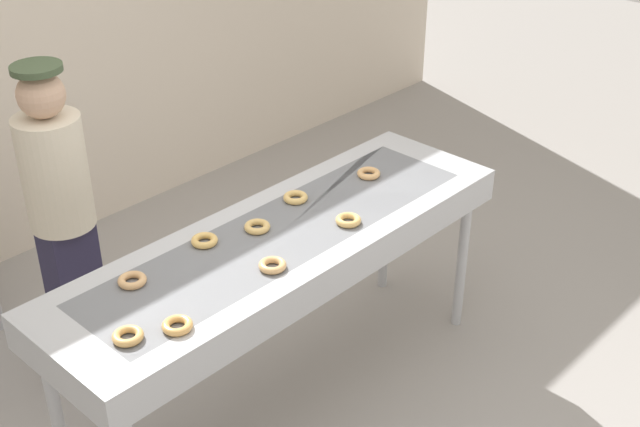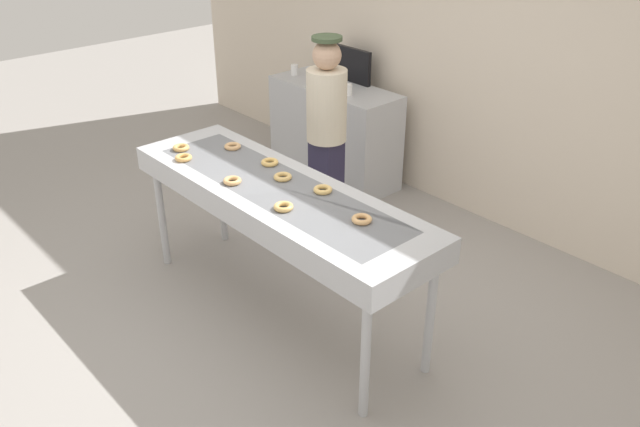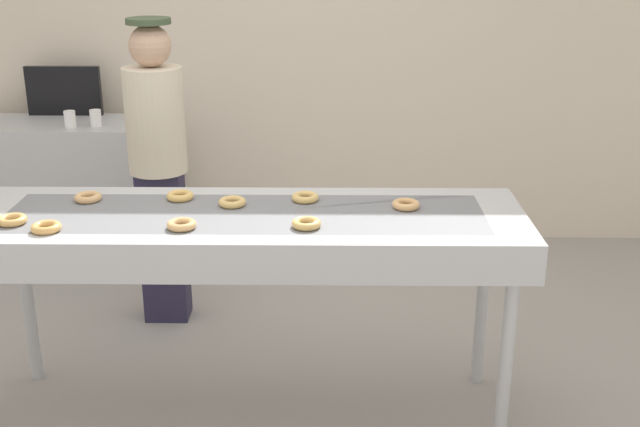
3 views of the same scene
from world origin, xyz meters
name	(u,v)px [view 2 (image 2 of 3)]	position (x,y,z in m)	size (l,w,h in m)	color
ground_plane	(281,310)	(0.00, 0.00, 0.00)	(16.00, 16.00, 0.00)	#9E9993
back_wall	(497,27)	(0.00, 2.25, 1.63)	(8.00, 0.12, 3.26)	beige
fryer_conveyor	(277,199)	(0.00, 0.00, 0.88)	(2.37, 0.71, 0.97)	#B7BABF
glazed_donut_0	(362,219)	(0.68, 0.08, 0.98)	(0.12, 0.12, 0.03)	#E7AD6C
glazed_donut_1	(183,158)	(-0.76, -0.21, 0.98)	(0.12, 0.12, 0.03)	#EBAD5C
glazed_donut_2	(323,190)	(0.25, 0.17, 0.98)	(0.12, 0.12, 0.03)	#E5B968
glazed_donut_3	(270,162)	(-0.30, 0.18, 0.98)	(0.12, 0.12, 0.03)	#EAB962
glazed_donut_4	(232,181)	(-0.23, -0.18, 0.98)	(0.12, 0.12, 0.03)	#E8AF6E
glazed_donut_5	(283,177)	(-0.06, 0.10, 0.98)	(0.12, 0.12, 0.03)	#E3B768
glazed_donut_6	(233,146)	(-0.71, 0.16, 0.98)	(0.12, 0.12, 0.03)	tan
glazed_donut_7	(283,207)	(0.26, -0.16, 0.98)	(0.12, 0.12, 0.03)	#E6B565
glazed_donut_8	(181,148)	(-0.93, -0.13, 0.98)	(0.12, 0.12, 0.03)	#E6AE60
worker_baker	(326,132)	(-0.56, 0.94, 0.93)	(0.31, 0.31, 1.67)	#27233D
prep_counter	(334,132)	(-1.39, 1.80, 0.46)	(1.35, 0.52, 0.93)	#B7BABF
paper_cup_0	(334,87)	(-1.25, 1.67, 0.98)	(0.07, 0.07, 0.10)	white
paper_cup_1	(348,90)	(-1.10, 1.70, 0.98)	(0.07, 0.07, 0.10)	white
paper_cup_2	(295,70)	(-1.90, 1.75, 0.98)	(0.07, 0.07, 0.10)	white
menu_display	(351,65)	(-1.39, 2.01, 1.09)	(0.49, 0.04, 0.32)	black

